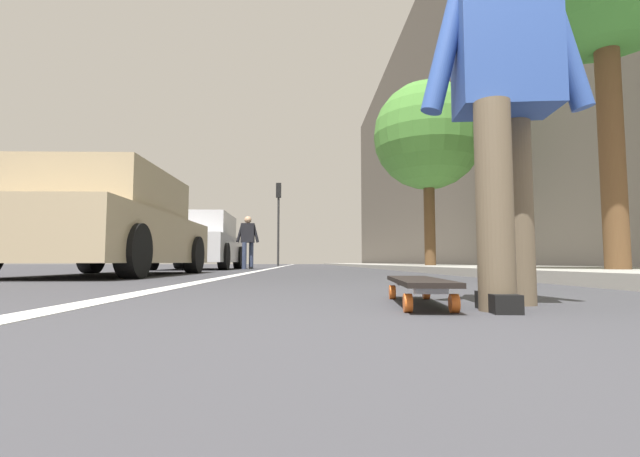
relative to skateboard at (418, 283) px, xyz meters
The scene contains 11 objects.
ground_plane 9.07m from the skateboard, ahead, with size 80.00×80.00×0.00m, color #38383D.
lane_stripe_white 19.12m from the skateboard, ahead, with size 52.00×0.16×0.01m, color silver.
sidewalk_curb 17.37m from the skateboard, 10.73° to the right, with size 52.00×3.20×0.11m, color #9E9B93.
building_facade 22.91m from the skateboard, 15.57° to the right, with size 40.00×1.20×13.81m, color #5A534A.
skateboard is the anchor object (origin of this frame).
skater_person 0.92m from the skateboard, 113.27° to the right, with size 0.44×0.72×1.64m.
parked_car_near 5.62m from the skateboard, 36.62° to the left, with size 4.24×2.05×1.48m.
parked_car_mid 10.72m from the skateboard, 18.26° to the left, with size 4.12×2.02×1.50m.
traffic_light 22.38m from the skateboard, ahead, with size 0.33×0.28×4.57m.
street_tree_mid 10.47m from the skateboard, 16.68° to the right, with size 2.90×2.90×5.04m.
pedestrian_distant 10.72m from the skateboard, 11.19° to the left, with size 0.42×0.65×1.49m.
Camera 1 is at (-0.99, 0.35, 0.19)m, focal length 24.54 mm.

